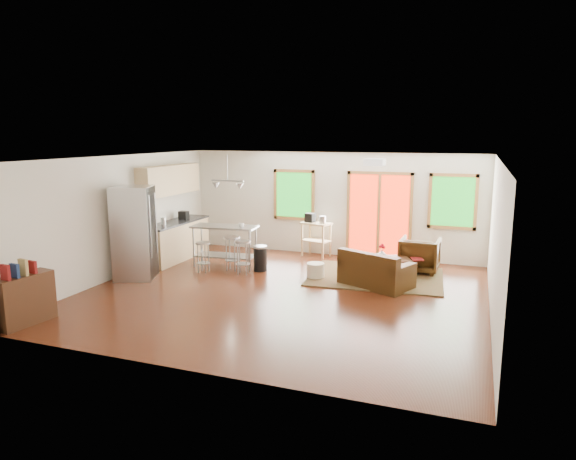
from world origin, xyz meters
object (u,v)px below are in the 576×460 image
(rug, at_px, (376,277))
(kitchen_cart, at_px, (316,227))
(loveseat, at_px, (375,273))
(ottoman, at_px, (371,264))
(coffee_table, at_px, (384,261))
(armchair, at_px, (420,253))
(island, at_px, (225,239))
(refrigerator, at_px, (135,233))

(rug, height_order, kitchen_cart, kitchen_cart)
(loveseat, height_order, ottoman, loveseat)
(coffee_table, relative_size, armchair, 1.44)
(armchair, bearing_deg, loveseat, 65.80)
(island, bearing_deg, loveseat, -6.86)
(coffee_table, bearing_deg, refrigerator, -159.74)
(rug, xyz_separation_m, ottoman, (-0.18, 0.42, 0.17))
(armchair, bearing_deg, refrigerator, 26.31)
(armchair, xyz_separation_m, ottoman, (-1.00, -0.34, -0.24))
(coffee_table, xyz_separation_m, island, (-3.64, -0.30, 0.29))
(rug, height_order, coffee_table, coffee_table)
(kitchen_cart, bearing_deg, refrigerator, -133.27)
(armchair, distance_m, island, 4.44)
(island, bearing_deg, refrigerator, -130.97)
(armchair, xyz_separation_m, kitchen_cart, (-2.62, 0.64, 0.31))
(ottoman, bearing_deg, refrigerator, -154.46)
(rug, relative_size, ottoman, 5.03)
(coffee_table, relative_size, refrigerator, 0.63)
(coffee_table, height_order, ottoman, coffee_table)
(refrigerator, bearing_deg, kitchen_cart, 25.94)
(armchair, relative_size, island, 0.55)
(armchair, relative_size, refrigerator, 0.44)
(loveseat, relative_size, armchair, 1.85)
(armchair, bearing_deg, coffee_table, 49.32)
(loveseat, relative_size, coffee_table, 1.29)
(loveseat, height_order, armchair, armchair)
(loveseat, relative_size, island, 1.02)
(refrigerator, distance_m, kitchen_cart, 4.41)
(loveseat, bearing_deg, island, -163.10)
(loveseat, height_order, island, island)
(coffee_table, bearing_deg, kitchen_cart, 145.07)
(refrigerator, bearing_deg, coffee_table, -0.54)
(coffee_table, relative_size, island, 0.79)
(kitchen_cart, bearing_deg, ottoman, -31.39)
(refrigerator, bearing_deg, ottoman, 4.75)
(armchair, distance_m, refrigerator, 6.22)
(ottoman, bearing_deg, kitchen_cart, 148.61)
(island, bearing_deg, ottoman, 11.67)
(rug, relative_size, loveseat, 1.75)
(loveseat, relative_size, refrigerator, 0.81)
(loveseat, distance_m, kitchen_cart, 2.88)
(coffee_table, distance_m, ottoman, 0.54)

